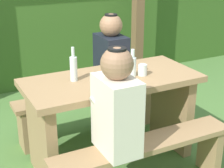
% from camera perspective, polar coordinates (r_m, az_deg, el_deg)
% --- Properties ---
extents(ground_plane, '(12.00, 12.00, 0.00)m').
position_cam_1_polar(ground_plane, '(3.19, 0.00, -11.74)').
color(ground_plane, '#4C7537').
extents(hedge_backdrop, '(6.40, 0.62, 1.80)m').
position_cam_1_polar(hedge_backdrop, '(4.83, -12.32, 10.86)').
color(hedge_backdrop, '#355C20').
rests_on(hedge_backdrop, ground_plane).
extents(pergola_post_right, '(0.12, 0.12, 1.95)m').
position_cam_1_polar(pergola_post_right, '(4.68, 4.16, 11.86)').
color(pergola_post_right, brown).
rests_on(pergola_post_right, ground_plane).
extents(picnic_table, '(1.40, 0.64, 0.75)m').
position_cam_1_polar(picnic_table, '(2.94, 0.00, -3.38)').
color(picnic_table, '#9E7A51').
rests_on(picnic_table, ground_plane).
extents(bench_near, '(1.40, 0.24, 0.43)m').
position_cam_1_polar(bench_near, '(2.65, 5.13, -11.40)').
color(bench_near, '#9E7A51').
rests_on(bench_near, ground_plane).
extents(bench_far, '(1.40, 0.24, 0.43)m').
position_cam_1_polar(bench_far, '(3.44, -3.87, -3.22)').
color(bench_far, '#9E7A51').
rests_on(bench_far, ground_plane).
extents(person_white_shirt, '(0.25, 0.35, 0.72)m').
position_cam_1_polar(person_white_shirt, '(2.33, 0.72, -3.38)').
color(person_white_shirt, silver).
rests_on(person_white_shirt, bench_near).
extents(person_black_coat, '(0.25, 0.35, 0.72)m').
position_cam_1_polar(person_black_coat, '(3.38, -0.13, 4.57)').
color(person_black_coat, black).
rests_on(person_black_coat, bench_far).
extents(drinking_glass, '(0.07, 0.07, 0.09)m').
position_cam_1_polar(drinking_glass, '(2.89, 4.85, 2.24)').
color(drinking_glass, silver).
rests_on(drinking_glass, picnic_table).
extents(bottle_left, '(0.06, 0.06, 0.22)m').
position_cam_1_polar(bottle_left, '(2.86, 3.26, 2.96)').
color(bottle_left, silver).
rests_on(bottle_left, picnic_table).
extents(bottle_right, '(0.06, 0.06, 0.27)m').
position_cam_1_polar(bottle_right, '(2.76, -6.10, 2.56)').
color(bottle_right, silver).
rests_on(bottle_right, picnic_table).
extents(cell_phone, '(0.13, 0.16, 0.01)m').
position_cam_1_polar(cell_phone, '(3.06, 2.34, 2.58)').
color(cell_phone, silver).
rests_on(cell_phone, picnic_table).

